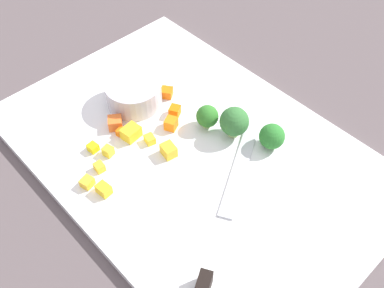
% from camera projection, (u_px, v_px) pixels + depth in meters
% --- Properties ---
extents(ground_plane, '(4.00, 4.00, 0.00)m').
position_uv_depth(ground_plane, '(192.00, 154.00, 0.61)').
color(ground_plane, '#534A4B').
extents(cutting_board, '(0.52, 0.35, 0.01)m').
position_uv_depth(cutting_board, '(192.00, 152.00, 0.60)').
color(cutting_board, white).
rests_on(cutting_board, ground_plane).
extents(prep_bowl, '(0.08, 0.08, 0.04)m').
position_uv_depth(prep_bowl, '(132.00, 95.00, 0.64)').
color(prep_bowl, '#BBB8C1').
rests_on(prep_bowl, cutting_board).
extents(chef_knife, '(0.16, 0.26, 0.02)m').
position_uv_depth(chef_knife, '(214.00, 251.00, 0.49)').
color(chef_knife, silver).
rests_on(chef_knife, cutting_board).
extents(carrot_dice_0, '(0.02, 0.02, 0.01)m').
position_uv_depth(carrot_dice_0, '(175.00, 111.00, 0.63)').
color(carrot_dice_0, orange).
rests_on(carrot_dice_0, cutting_board).
extents(carrot_dice_1, '(0.03, 0.03, 0.02)m').
position_uv_depth(carrot_dice_1, '(115.00, 123.00, 0.62)').
color(carrot_dice_1, orange).
rests_on(carrot_dice_1, cutting_board).
extents(carrot_dice_2, '(0.02, 0.02, 0.02)m').
position_uv_depth(carrot_dice_2, '(171.00, 124.00, 0.62)').
color(carrot_dice_2, orange).
rests_on(carrot_dice_2, cutting_board).
extents(carrot_dice_3, '(0.01, 0.01, 0.01)m').
position_uv_depth(carrot_dice_3, '(121.00, 132.00, 0.61)').
color(carrot_dice_3, orange).
rests_on(carrot_dice_3, cutting_board).
extents(carrot_dice_4, '(0.02, 0.02, 0.01)m').
position_uv_depth(carrot_dice_4, '(132.00, 135.00, 0.61)').
color(carrot_dice_4, orange).
rests_on(carrot_dice_4, cutting_board).
extents(carrot_dice_5, '(0.02, 0.02, 0.01)m').
position_uv_depth(carrot_dice_5, '(167.00, 93.00, 0.66)').
color(carrot_dice_5, orange).
rests_on(carrot_dice_5, cutting_board).
extents(pepper_dice_0, '(0.02, 0.01, 0.01)m').
position_uv_depth(pepper_dice_0, '(150.00, 139.00, 0.60)').
color(pepper_dice_0, yellow).
rests_on(pepper_dice_0, cutting_board).
extents(pepper_dice_1, '(0.02, 0.02, 0.01)m').
position_uv_depth(pepper_dice_1, '(87.00, 182.00, 0.56)').
color(pepper_dice_1, yellow).
rests_on(pepper_dice_1, cutting_board).
extents(pepper_dice_2, '(0.02, 0.02, 0.02)m').
position_uv_depth(pepper_dice_2, '(169.00, 150.00, 0.59)').
color(pepper_dice_2, yellow).
rests_on(pepper_dice_2, cutting_board).
extents(pepper_dice_3, '(0.01, 0.01, 0.01)m').
position_uv_depth(pepper_dice_3, '(93.00, 148.00, 0.59)').
color(pepper_dice_3, yellow).
rests_on(pepper_dice_3, cutting_board).
extents(pepper_dice_4, '(0.01, 0.01, 0.01)m').
position_uv_depth(pepper_dice_4, '(99.00, 167.00, 0.57)').
color(pepper_dice_4, yellow).
rests_on(pepper_dice_4, cutting_board).
extents(pepper_dice_5, '(0.02, 0.03, 0.02)m').
position_uv_depth(pepper_dice_5, '(131.00, 133.00, 0.61)').
color(pepper_dice_5, yellow).
rests_on(pepper_dice_5, cutting_board).
extents(pepper_dice_6, '(0.02, 0.02, 0.01)m').
position_uv_depth(pepper_dice_6, '(104.00, 189.00, 0.55)').
color(pepper_dice_6, yellow).
rests_on(pepper_dice_6, cutting_board).
extents(pepper_dice_7, '(0.02, 0.01, 0.01)m').
position_uv_depth(pepper_dice_7, '(108.00, 151.00, 0.59)').
color(pepper_dice_7, yellow).
rests_on(pepper_dice_7, cutting_board).
extents(broccoli_floret_0, '(0.03, 0.03, 0.04)m').
position_uv_depth(broccoli_floret_0, '(207.00, 116.00, 0.61)').
color(broccoli_floret_0, '#86B261').
rests_on(broccoli_floret_0, cutting_board).
extents(broccoli_floret_1, '(0.04, 0.04, 0.05)m').
position_uv_depth(broccoli_floret_1, '(234.00, 122.00, 0.60)').
color(broccoli_floret_1, '#94B86A').
rests_on(broccoli_floret_1, cutting_board).
extents(broccoli_floret_2, '(0.03, 0.03, 0.04)m').
position_uv_depth(broccoli_floret_2, '(272.00, 137.00, 0.59)').
color(broccoli_floret_2, '#82B254').
rests_on(broccoli_floret_2, cutting_board).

